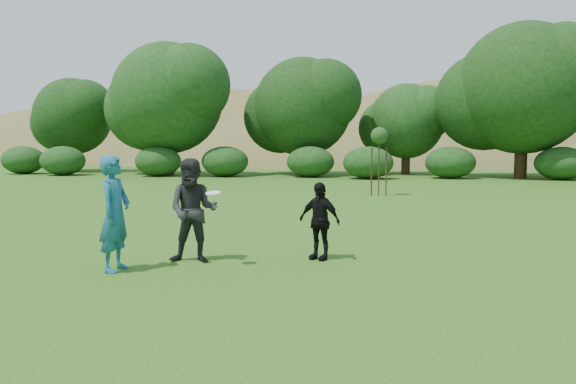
% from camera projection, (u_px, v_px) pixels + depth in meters
% --- Properties ---
extents(ground, '(120.00, 120.00, 0.00)m').
position_uv_depth(ground, '(255.00, 270.00, 9.68)').
color(ground, '#19470C').
rests_on(ground, ground).
extents(player_teal, '(0.49, 0.73, 1.99)m').
position_uv_depth(player_teal, '(115.00, 213.00, 9.56)').
color(player_teal, '#1B5D7A').
rests_on(player_teal, ground).
extents(player_grey, '(1.02, 0.84, 1.91)m').
position_uv_depth(player_grey, '(193.00, 211.00, 10.27)').
color(player_grey, '#232325').
rests_on(player_grey, ground).
extents(player_black, '(0.93, 0.66, 1.46)m').
position_uv_depth(player_black, '(319.00, 221.00, 10.54)').
color(player_black, black).
rests_on(player_black, ground).
extents(frisbee, '(0.27, 0.27, 0.07)m').
position_uv_depth(frisbee, '(213.00, 193.00, 9.80)').
color(frisbee, white).
rests_on(frisbee, ground).
extents(sapling, '(0.70, 0.70, 2.85)m').
position_uv_depth(sapling, '(379.00, 137.00, 23.22)').
color(sapling, '#3C2217').
rests_on(sapling, ground).
extents(hillside, '(150.00, 72.00, 52.00)m').
position_uv_depth(hillside, '(374.00, 245.00, 77.78)').
color(hillside, olive).
rests_on(hillside, ground).
extents(tree_row, '(53.92, 10.38, 9.62)m').
position_uv_depth(tree_row, '(411.00, 102.00, 36.70)').
color(tree_row, '#3A2616').
rests_on(tree_row, ground).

